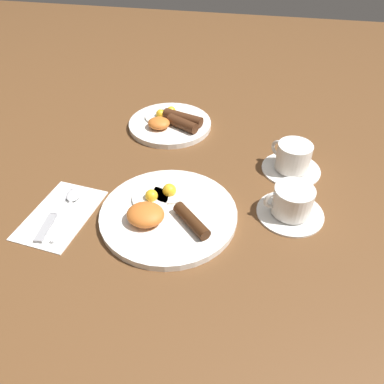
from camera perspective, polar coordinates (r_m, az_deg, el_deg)
The scene contains 8 objects.
ground_plane at distance 0.79m, azimuth -3.56°, elevation -3.79°, with size 3.00×3.00×0.00m, color brown.
breakfast_plate_near at distance 0.78m, azimuth -3.94°, elevation -3.21°, with size 0.29×0.29×0.05m.
breakfast_plate_far at distance 1.07m, azimuth -3.28°, elevation 10.49°, with size 0.23×0.23×0.04m.
teacup_near at distance 0.80m, azimuth 14.94°, elevation -1.70°, with size 0.14×0.14×0.07m.
teacup_far at distance 0.92m, azimuth 15.07°, elevation 4.83°, with size 0.14×0.14×0.07m.
napkin at distance 0.84m, azimuth -19.38°, elevation -3.20°, with size 0.12×0.19×0.01m, color white.
knife at distance 0.83m, azimuth -20.42°, elevation -3.32°, with size 0.03×0.17×0.01m.
spoon at distance 0.85m, azimuth -17.91°, elevation -1.19°, with size 0.04×0.16×0.01m.
Camera 1 is at (0.16, -0.54, 0.55)m, focal length 35.00 mm.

